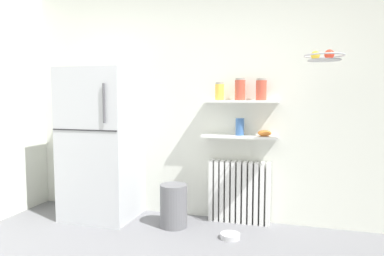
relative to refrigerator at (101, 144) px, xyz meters
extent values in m
cube|color=silver|center=(1.20, 0.37, 0.46)|extent=(7.04, 0.10, 2.60)
cube|color=#B7BABF|center=(0.00, 0.00, 0.00)|extent=(0.77, 0.65, 1.68)
cube|color=#262628|center=(0.00, -0.33, 0.18)|extent=(0.76, 0.01, 0.01)
cylinder|color=#4C4C51|center=(0.25, -0.34, 0.46)|extent=(0.02, 0.02, 0.40)
cube|color=white|center=(1.22, 0.24, -0.50)|extent=(0.04, 0.12, 0.67)
cube|color=white|center=(1.28, 0.24, -0.50)|extent=(0.04, 0.12, 0.67)
cube|color=white|center=(1.35, 0.24, -0.50)|extent=(0.04, 0.12, 0.67)
cube|color=white|center=(1.41, 0.24, -0.50)|extent=(0.04, 0.12, 0.67)
cube|color=white|center=(1.47, 0.24, -0.50)|extent=(0.04, 0.12, 0.67)
cube|color=white|center=(1.53, 0.24, -0.50)|extent=(0.04, 0.12, 0.67)
cube|color=white|center=(1.59, 0.24, -0.50)|extent=(0.04, 0.12, 0.67)
cube|color=white|center=(1.65, 0.24, -0.50)|extent=(0.04, 0.12, 0.67)
cube|color=white|center=(1.72, 0.24, -0.50)|extent=(0.04, 0.12, 0.67)
cube|color=white|center=(1.78, 0.24, -0.50)|extent=(0.04, 0.12, 0.67)
cube|color=white|center=(1.84, 0.24, -0.50)|extent=(0.04, 0.12, 0.67)
cube|color=white|center=(1.53, 0.21, 0.11)|extent=(0.80, 0.22, 0.02)
cube|color=white|center=(1.53, 0.21, 0.48)|extent=(0.80, 0.22, 0.02)
cylinder|color=yellow|center=(1.31, 0.21, 0.58)|extent=(0.10, 0.10, 0.17)
cylinder|color=gray|center=(1.31, 0.21, 0.67)|extent=(0.09, 0.09, 0.02)
cylinder|color=#C64C38|center=(1.53, 0.21, 0.60)|extent=(0.11, 0.11, 0.21)
cylinder|color=gray|center=(1.53, 0.21, 0.71)|extent=(0.10, 0.10, 0.02)
cylinder|color=#C64C38|center=(1.75, 0.21, 0.59)|extent=(0.11, 0.11, 0.20)
cylinder|color=gray|center=(1.75, 0.21, 0.70)|extent=(0.10, 0.10, 0.02)
cylinder|color=#38609E|center=(1.53, 0.21, 0.21)|extent=(0.09, 0.09, 0.18)
ellipsoid|color=orange|center=(1.79, 0.21, 0.15)|extent=(0.14, 0.14, 0.06)
cylinder|color=slate|center=(0.89, -0.08, -0.61)|extent=(0.29, 0.29, 0.45)
cylinder|color=#B7B7BC|center=(1.52, -0.22, -0.81)|extent=(0.19, 0.19, 0.05)
torus|color=#B2B2B7|center=(2.32, -0.17, 0.88)|extent=(0.35, 0.35, 0.01)
cylinder|color=#A8A8AD|center=(2.32, -0.17, 0.84)|extent=(0.28, 0.28, 0.01)
sphere|color=red|center=(2.36, -0.17, 0.89)|extent=(0.09, 0.09, 0.09)
sphere|color=gold|center=(2.25, -0.16, 0.89)|extent=(0.08, 0.08, 0.08)
camera|label=1|loc=(2.09, -3.45, 0.52)|focal=32.62mm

